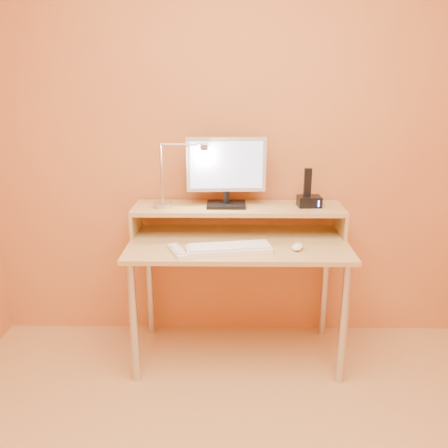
{
  "coord_description": "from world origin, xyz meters",
  "views": [
    {
      "loc": [
        -0.05,
        -1.22,
        1.58
      ],
      "look_at": [
        -0.08,
        1.13,
        0.84
      ],
      "focal_mm": 37.01,
      "sensor_mm": 36.0,
      "label": 1
    }
  ],
  "objects_px": {
    "phone_dock": "(309,201)",
    "keyboard": "(229,249)",
    "lamp_base": "(163,205)",
    "remote_control": "(177,251)",
    "mouse": "(298,247)",
    "monitor_panel": "(226,165)"
  },
  "relations": [
    {
      "from": "remote_control",
      "to": "lamp_base",
      "type": "bearing_deg",
      "value": 87.14
    },
    {
      "from": "lamp_base",
      "to": "remote_control",
      "type": "relative_size",
      "value": 0.5
    },
    {
      "from": "monitor_panel",
      "to": "keyboard",
      "type": "relative_size",
      "value": 1.01
    },
    {
      "from": "monitor_panel",
      "to": "lamp_base",
      "type": "bearing_deg",
      "value": -175.87
    },
    {
      "from": "phone_dock",
      "to": "keyboard",
      "type": "height_order",
      "value": "phone_dock"
    },
    {
      "from": "lamp_base",
      "to": "remote_control",
      "type": "height_order",
      "value": "lamp_base"
    },
    {
      "from": "monitor_panel",
      "to": "phone_dock",
      "type": "xyz_separation_m",
      "value": [
        0.47,
        -0.01,
        -0.21
      ]
    },
    {
      "from": "remote_control",
      "to": "mouse",
      "type": "bearing_deg",
      "value": -18.36
    },
    {
      "from": "lamp_base",
      "to": "remote_control",
      "type": "xyz_separation_m",
      "value": [
        0.11,
        -0.3,
        -0.16
      ]
    },
    {
      "from": "keyboard",
      "to": "mouse",
      "type": "relative_size",
      "value": 4.44
    },
    {
      "from": "keyboard",
      "to": "mouse",
      "type": "distance_m",
      "value": 0.36
    },
    {
      "from": "phone_dock",
      "to": "keyboard",
      "type": "xyz_separation_m",
      "value": [
        -0.46,
        -0.3,
        -0.18
      ]
    },
    {
      "from": "phone_dock",
      "to": "keyboard",
      "type": "distance_m",
      "value": 0.57
    },
    {
      "from": "phone_dock",
      "to": "mouse",
      "type": "bearing_deg",
      "value": -112.42
    },
    {
      "from": "mouse",
      "to": "keyboard",
      "type": "bearing_deg",
      "value": -154.76
    },
    {
      "from": "phone_dock",
      "to": "monitor_panel",
      "type": "bearing_deg",
      "value": 175.58
    },
    {
      "from": "lamp_base",
      "to": "keyboard",
      "type": "distance_m",
      "value": 0.49
    },
    {
      "from": "monitor_panel",
      "to": "remote_control",
      "type": "xyz_separation_m",
      "value": [
        -0.25,
        -0.34,
        -0.39
      ]
    },
    {
      "from": "phone_dock",
      "to": "remote_control",
      "type": "relative_size",
      "value": 0.65
    },
    {
      "from": "phone_dock",
      "to": "keyboard",
      "type": "bearing_deg",
      "value": -149.85
    },
    {
      "from": "monitor_panel",
      "to": "remote_control",
      "type": "bearing_deg",
      "value": -128.52
    },
    {
      "from": "phone_dock",
      "to": "remote_control",
      "type": "bearing_deg",
      "value": -158.71
    }
  ]
}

